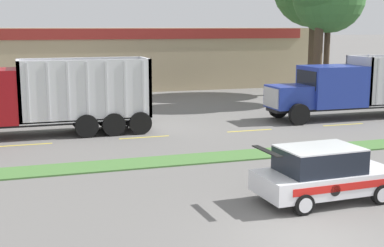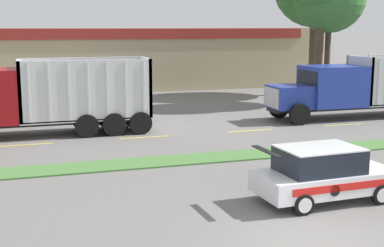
% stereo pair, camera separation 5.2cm
% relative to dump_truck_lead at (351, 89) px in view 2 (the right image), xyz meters
% --- Properties ---
extents(ground_plane, '(600.00, 600.00, 0.00)m').
position_rel_dump_truck_lead_xyz_m(ground_plane, '(-11.16, -15.17, -1.64)').
color(ground_plane, slate).
extents(grass_verge, '(120.00, 1.60, 0.06)m').
position_rel_dump_truck_lead_xyz_m(grass_verge, '(-11.16, -6.61, -1.61)').
color(grass_verge, '#477538').
rests_on(grass_verge, ground_plane).
extents(centre_line_3, '(2.40, 0.14, 0.01)m').
position_rel_dump_truck_lead_xyz_m(centre_line_3, '(-17.74, -1.81, -1.63)').
color(centre_line_3, yellow).
rests_on(centre_line_3, ground_plane).
extents(centre_line_4, '(2.40, 0.14, 0.01)m').
position_rel_dump_truck_lead_xyz_m(centre_line_4, '(-12.34, -1.81, -1.63)').
color(centre_line_4, yellow).
rests_on(centre_line_4, ground_plane).
extents(centre_line_5, '(2.40, 0.14, 0.01)m').
position_rel_dump_truck_lead_xyz_m(centre_line_5, '(-6.94, -1.81, -1.63)').
color(centre_line_5, yellow).
rests_on(centre_line_5, ground_plane).
extents(centre_line_6, '(2.40, 0.14, 0.01)m').
position_rel_dump_truck_lead_xyz_m(centre_line_6, '(-1.54, -1.81, -1.63)').
color(centre_line_6, yellow).
rests_on(centre_line_6, ground_plane).
extents(dump_truck_lead, '(11.64, 2.69, 3.62)m').
position_rel_dump_truck_lead_xyz_m(dump_truck_lead, '(0.00, 0.00, 0.00)').
color(dump_truck_lead, black).
rests_on(dump_truck_lead, ground_plane).
extents(dump_truck_trail, '(11.50, 2.60, 3.62)m').
position_rel_dump_truck_lead_xyz_m(dump_truck_trail, '(-18.28, 0.12, 0.04)').
color(dump_truck_trail, black).
rests_on(dump_truck_trail, ground_plane).
extents(rally_car, '(4.28, 2.14, 1.69)m').
position_rel_dump_truck_lead_xyz_m(rally_car, '(-9.31, -12.51, -0.80)').
color(rally_car, white).
rests_on(rally_car, ground_plane).
extents(store_building_backdrop, '(40.71, 12.10, 5.03)m').
position_rel_dump_truck_lead_xyz_m(store_building_backdrop, '(-14.11, 21.38, 0.88)').
color(store_building_backdrop, tan).
rests_on(store_building_backdrop, ground_plane).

